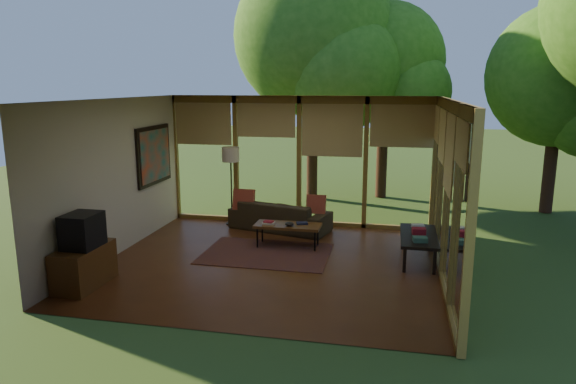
% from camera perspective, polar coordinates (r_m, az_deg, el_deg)
% --- Properties ---
extents(floor, '(5.50, 5.50, 0.00)m').
position_cam_1_polar(floor, '(8.66, -1.88, -7.89)').
color(floor, brown).
rests_on(floor, ground).
extents(ceiling, '(5.50, 5.50, 0.00)m').
position_cam_1_polar(ceiling, '(8.15, -2.01, 10.27)').
color(ceiling, white).
rests_on(ceiling, ground).
extents(wall_left, '(0.04, 5.00, 2.70)m').
position_cam_1_polar(wall_left, '(9.33, -18.58, 1.53)').
color(wall_left, beige).
rests_on(wall_left, ground).
extents(wall_front, '(5.50, 0.04, 2.70)m').
position_cam_1_polar(wall_front, '(5.96, -7.66, -3.60)').
color(wall_front, beige).
rests_on(wall_front, ground).
extents(window_wall_back, '(5.50, 0.12, 2.70)m').
position_cam_1_polar(window_wall_back, '(10.71, 1.24, 3.43)').
color(window_wall_back, olive).
rests_on(window_wall_back, ground).
extents(window_wall_right, '(0.12, 5.00, 2.70)m').
position_cam_1_polar(window_wall_right, '(8.11, 17.30, 0.11)').
color(window_wall_right, olive).
rests_on(window_wall_right, ground).
extents(tree_nw, '(3.96, 3.96, 6.08)m').
position_cam_1_polar(tree_nw, '(13.29, 2.87, 16.90)').
color(tree_nw, '#3E2116').
rests_on(tree_nw, ground).
extents(tree_ne, '(2.95, 2.95, 4.97)m').
position_cam_1_polar(tree_ne, '(13.58, 10.79, 14.01)').
color(tree_ne, '#3E2116').
rests_on(tree_ne, ground).
extents(tree_far, '(3.16, 3.16, 4.70)m').
position_cam_1_polar(tree_far, '(13.09, 27.95, 11.34)').
color(tree_far, '#3E2116').
rests_on(tree_far, ground).
extents(rug, '(2.20, 1.56, 0.01)m').
position_cam_1_polar(rug, '(9.11, -2.41, -6.84)').
color(rug, brown).
rests_on(rug, floor).
extents(sofa, '(2.16, 1.26, 0.59)m').
position_cam_1_polar(sofa, '(10.50, -0.89, -2.62)').
color(sofa, '#352B1A').
rests_on(sofa, floor).
extents(pillow_left, '(0.43, 0.23, 0.45)m').
position_cam_1_polar(pillow_left, '(10.57, -4.92, -0.89)').
color(pillow_left, maroon).
rests_on(pillow_left, sofa).
extents(pillow_right, '(0.38, 0.20, 0.40)m').
position_cam_1_polar(pillow_right, '(10.25, 3.14, -1.42)').
color(pillow_right, maroon).
rests_on(pillow_right, sofa).
extents(ct_book_lower, '(0.23, 0.18, 0.03)m').
position_cam_1_polar(ct_book_lower, '(9.39, -2.18, -3.47)').
color(ct_book_lower, '#BBB4A9').
rests_on(ct_book_lower, coffee_table).
extents(ct_book_upper, '(0.19, 0.16, 0.03)m').
position_cam_1_polar(ct_book_upper, '(9.38, -2.18, -3.31)').
color(ct_book_upper, maroon).
rests_on(ct_book_upper, coffee_table).
extents(ct_book_side, '(0.24, 0.21, 0.03)m').
position_cam_1_polar(ct_book_side, '(9.39, 1.57, -3.48)').
color(ct_book_side, black).
rests_on(ct_book_side, coffee_table).
extents(ct_bowl, '(0.16, 0.16, 0.07)m').
position_cam_1_polar(ct_bowl, '(9.25, 0.15, -3.58)').
color(ct_bowl, black).
rests_on(ct_bowl, coffee_table).
extents(media_cabinet, '(0.50, 1.00, 0.60)m').
position_cam_1_polar(media_cabinet, '(8.21, -21.71, -7.68)').
color(media_cabinet, brown).
rests_on(media_cabinet, floor).
extents(television, '(0.45, 0.55, 0.50)m').
position_cam_1_polar(television, '(8.04, -21.89, -3.99)').
color(television, black).
rests_on(television, media_cabinet).
extents(console_book_a, '(0.25, 0.19, 0.08)m').
position_cam_1_polar(console_book_a, '(8.50, 14.45, -5.12)').
color(console_book_a, '#365E4C').
rests_on(console_book_a, side_console).
extents(console_book_b, '(0.23, 0.18, 0.10)m').
position_cam_1_polar(console_book_b, '(8.93, 14.34, -4.23)').
color(console_book_b, maroon).
rests_on(console_book_b, side_console).
extents(console_book_c, '(0.23, 0.18, 0.06)m').
position_cam_1_polar(console_book_c, '(9.32, 14.24, -3.68)').
color(console_book_c, '#BBB4A9').
rests_on(console_book_c, side_console).
extents(floor_lamp, '(0.36, 0.36, 1.65)m').
position_cam_1_polar(floor_lamp, '(10.73, -6.38, 3.68)').
color(floor_lamp, black).
rests_on(floor_lamp, floor).
extents(coffee_table, '(1.20, 0.50, 0.43)m').
position_cam_1_polar(coffee_table, '(9.37, -0.02, -3.81)').
color(coffee_table, brown).
rests_on(coffee_table, floor).
extents(side_console, '(0.60, 1.40, 0.46)m').
position_cam_1_polar(side_console, '(8.91, 14.32, -4.91)').
color(side_console, black).
rests_on(side_console, floor).
extents(wall_painting, '(0.06, 1.35, 1.15)m').
position_cam_1_polar(wall_painting, '(10.50, -14.65, 3.97)').
color(wall_painting, black).
rests_on(wall_painting, wall_left).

